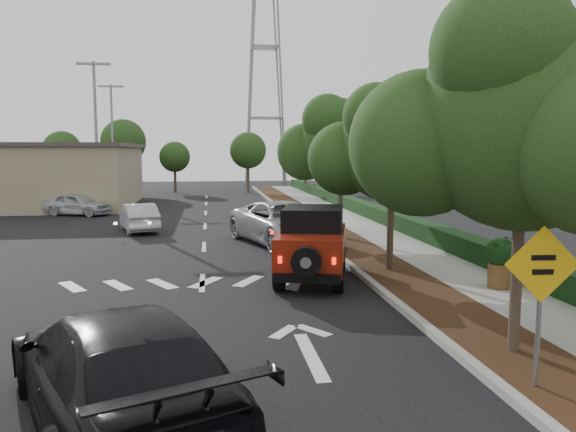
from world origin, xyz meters
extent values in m
plane|color=black|center=(0.00, 0.00, 0.00)|extent=(120.00, 120.00, 0.00)
cube|color=#9E9B93|center=(4.60, 12.00, 0.07)|extent=(0.20, 70.00, 0.15)
cube|color=black|center=(5.60, 12.00, 0.06)|extent=(1.80, 70.00, 0.12)
cube|color=gray|center=(7.50, 12.00, 0.06)|extent=(2.00, 70.00, 0.12)
cube|color=black|center=(8.90, 12.00, 0.40)|extent=(0.80, 70.00, 0.80)
cylinder|color=black|center=(2.67, 7.25, 0.40)|extent=(0.47, 0.84, 0.79)
cylinder|color=black|center=(4.17, 6.85, 0.40)|extent=(0.47, 0.84, 0.79)
cylinder|color=black|center=(2.04, 4.83, 0.40)|extent=(0.47, 0.84, 0.79)
cylinder|color=black|center=(3.53, 4.44, 0.40)|extent=(0.47, 0.84, 0.79)
cube|color=maroon|center=(3.10, 5.84, 0.94)|extent=(2.66, 4.01, 0.99)
cube|color=black|center=(3.18, 6.13, 1.76)|extent=(2.10, 2.37, 0.64)
cube|color=maroon|center=(3.46, 7.19, 0.86)|extent=(1.78, 1.39, 0.81)
cube|color=black|center=(2.61, 3.99, 0.50)|extent=(1.69, 0.61, 0.22)
cylinder|color=black|center=(2.58, 3.86, 0.94)|extent=(0.78, 0.40, 0.75)
cube|color=#FF190C|center=(1.97, 4.22, 0.94)|extent=(0.11, 0.06, 0.18)
cube|color=#FF190C|center=(3.29, 3.88, 0.94)|extent=(0.11, 0.06, 0.18)
imported|color=#A7AAAF|center=(3.17, 12.21, 0.84)|extent=(4.50, 6.60, 1.68)
imported|color=black|center=(-1.00, -2.19, 0.81)|extent=(4.23, 5.99, 1.61)
imported|color=#B6B7BE|center=(-2.99, 16.74, 0.64)|extent=(2.31, 4.11, 1.28)
imported|color=#B4B7BC|center=(-7.27, 23.77, 0.65)|extent=(4.11, 2.92, 1.30)
cylinder|color=slate|center=(5.10, -2.00, 1.25)|extent=(0.08, 0.08, 2.25)
cube|color=#E1A60B|center=(5.10, -2.04, 2.00)|extent=(1.15, 0.14, 1.15)
cube|color=black|center=(5.10, -2.06, 2.11)|extent=(0.36, 0.05, 0.08)
cube|color=black|center=(5.10, -2.06, 1.89)|extent=(0.32, 0.04, 0.08)
cylinder|color=brown|center=(7.71, 3.86, 0.45)|extent=(0.63, 0.63, 0.63)
sphere|color=black|center=(7.71, 3.86, 1.04)|extent=(0.78, 0.78, 0.78)
imported|color=black|center=(7.71, 3.86, 1.13)|extent=(0.67, 0.58, 0.74)
camera|label=1|loc=(0.24, -9.57, 3.66)|focal=35.00mm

